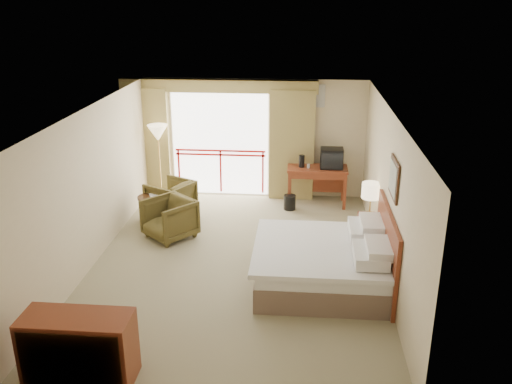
# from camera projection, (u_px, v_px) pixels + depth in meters

# --- Properties ---
(floor) EXTENTS (7.00, 7.00, 0.00)m
(floor) POSITION_uv_depth(u_px,v_px,m) (237.00, 263.00, 9.55)
(floor) COLOR gray
(floor) RESTS_ON ground
(ceiling) EXTENTS (7.00, 7.00, 0.00)m
(ceiling) POSITION_uv_depth(u_px,v_px,m) (235.00, 112.00, 8.62)
(ceiling) COLOR white
(ceiling) RESTS_ON wall_back
(wall_back) EXTENTS (5.00, 0.00, 5.00)m
(wall_back) POSITION_uv_depth(u_px,v_px,m) (255.00, 138.00, 12.35)
(wall_back) COLOR beige
(wall_back) RESTS_ON ground
(wall_front) EXTENTS (5.00, 0.00, 5.00)m
(wall_front) POSITION_uv_depth(u_px,v_px,m) (197.00, 303.00, 5.81)
(wall_front) COLOR beige
(wall_front) RESTS_ON ground
(wall_left) EXTENTS (0.00, 7.00, 7.00)m
(wall_left) POSITION_uv_depth(u_px,v_px,m) (92.00, 187.00, 9.29)
(wall_left) COLOR beige
(wall_left) RESTS_ON ground
(wall_right) EXTENTS (0.00, 7.00, 7.00)m
(wall_right) POSITION_uv_depth(u_px,v_px,m) (387.00, 196.00, 8.88)
(wall_right) COLOR beige
(wall_right) RESTS_ON ground
(balcony_door) EXTENTS (2.40, 0.00, 2.40)m
(balcony_door) POSITION_uv_depth(u_px,v_px,m) (220.00, 144.00, 12.45)
(balcony_door) COLOR white
(balcony_door) RESTS_ON wall_back
(balcony_railing) EXTENTS (2.09, 0.03, 1.02)m
(balcony_railing) POSITION_uv_depth(u_px,v_px,m) (220.00, 161.00, 12.57)
(balcony_railing) COLOR #B2120F
(balcony_railing) RESTS_ON wall_back
(curtain_left) EXTENTS (1.00, 0.26, 2.50)m
(curtain_left) POSITION_uv_depth(u_px,v_px,m) (148.00, 142.00, 12.45)
(curtain_left) COLOR olive
(curtain_left) RESTS_ON wall_back
(curtain_right) EXTENTS (1.00, 0.26, 2.50)m
(curtain_right) POSITION_uv_depth(u_px,v_px,m) (292.00, 145.00, 12.18)
(curtain_right) COLOR olive
(curtain_right) RESTS_ON wall_back
(valance) EXTENTS (4.40, 0.22, 0.28)m
(valance) POSITION_uv_depth(u_px,v_px,m) (218.00, 86.00, 11.89)
(valance) COLOR olive
(valance) RESTS_ON wall_back
(hvac_vent) EXTENTS (0.50, 0.04, 0.50)m
(hvac_vent) POSITION_uv_depth(u_px,v_px,m) (314.00, 96.00, 11.87)
(hvac_vent) COLOR silver
(hvac_vent) RESTS_ON wall_back
(bed) EXTENTS (2.13, 2.06, 0.97)m
(bed) POSITION_uv_depth(u_px,v_px,m) (325.00, 263.00, 8.74)
(bed) COLOR brown
(bed) RESTS_ON floor
(headboard) EXTENTS (0.06, 2.10, 1.30)m
(headboard) POSITION_uv_depth(u_px,v_px,m) (386.00, 250.00, 8.57)
(headboard) COLOR maroon
(headboard) RESTS_ON wall_right
(framed_art) EXTENTS (0.04, 0.72, 0.60)m
(framed_art) POSITION_uv_depth(u_px,v_px,m) (394.00, 179.00, 8.15)
(framed_art) COLOR black
(framed_art) RESTS_ON wall_right
(nightstand) EXTENTS (0.40, 0.48, 0.57)m
(nightstand) POSITION_uv_depth(u_px,v_px,m) (368.00, 230.00, 10.17)
(nightstand) COLOR maroon
(nightstand) RESTS_ON floor
(table_lamp) EXTENTS (0.35, 0.35, 0.61)m
(table_lamp) POSITION_uv_depth(u_px,v_px,m) (371.00, 191.00, 9.95)
(table_lamp) COLOR tan
(table_lamp) RESTS_ON nightstand
(phone) EXTENTS (0.20, 0.17, 0.08)m
(phone) POSITION_uv_depth(u_px,v_px,m) (368.00, 217.00, 9.92)
(phone) COLOR black
(phone) RESTS_ON nightstand
(desk) EXTENTS (1.32, 0.64, 0.86)m
(desk) POSITION_uv_depth(u_px,v_px,m) (317.00, 175.00, 12.04)
(desk) COLOR maroon
(desk) RESTS_ON floor
(tv) EXTENTS (0.49, 0.39, 0.44)m
(tv) POSITION_uv_depth(u_px,v_px,m) (332.00, 158.00, 11.81)
(tv) COLOR black
(tv) RESTS_ON desk
(coffee_maker) EXTENTS (0.16, 0.16, 0.27)m
(coffee_maker) POSITION_uv_depth(u_px,v_px,m) (302.00, 161.00, 11.90)
(coffee_maker) COLOR black
(coffee_maker) RESTS_ON desk
(cup) EXTENTS (0.08, 0.08, 0.09)m
(cup) POSITION_uv_depth(u_px,v_px,m) (308.00, 166.00, 11.87)
(cup) COLOR white
(cup) RESTS_ON desk
(wastebasket) EXTENTS (0.28, 0.28, 0.32)m
(wastebasket) POSITION_uv_depth(u_px,v_px,m) (290.00, 202.00, 11.85)
(wastebasket) COLOR black
(wastebasket) RESTS_ON floor
(armchair_far) EXTENTS (1.13, 1.12, 0.77)m
(armchair_far) POSITION_uv_depth(u_px,v_px,m) (172.00, 215.00, 11.59)
(armchair_far) COLOR #413718
(armchair_far) RESTS_ON floor
(armchair_near) EXTENTS (1.19, 1.19, 0.78)m
(armchair_near) POSITION_uv_depth(u_px,v_px,m) (171.00, 237.00, 10.56)
(armchair_near) COLOR #413718
(armchair_near) RESTS_ON floor
(side_table) EXTENTS (0.51, 0.51, 0.55)m
(side_table) POSITION_uv_depth(u_px,v_px,m) (150.00, 205.00, 11.13)
(side_table) COLOR black
(side_table) RESTS_ON floor
(book) EXTENTS (0.26, 0.30, 0.02)m
(book) POSITION_uv_depth(u_px,v_px,m) (150.00, 196.00, 11.07)
(book) COLOR white
(book) RESTS_ON side_table
(floor_lamp) EXTENTS (0.45, 0.45, 1.75)m
(floor_lamp) POSITION_uv_depth(u_px,v_px,m) (158.00, 136.00, 11.93)
(floor_lamp) COLOR tan
(floor_lamp) RESTS_ON floor
(dresser) EXTENTS (1.33, 0.56, 0.88)m
(dresser) POSITION_uv_depth(u_px,v_px,m) (79.00, 348.00, 6.54)
(dresser) COLOR maroon
(dresser) RESTS_ON floor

